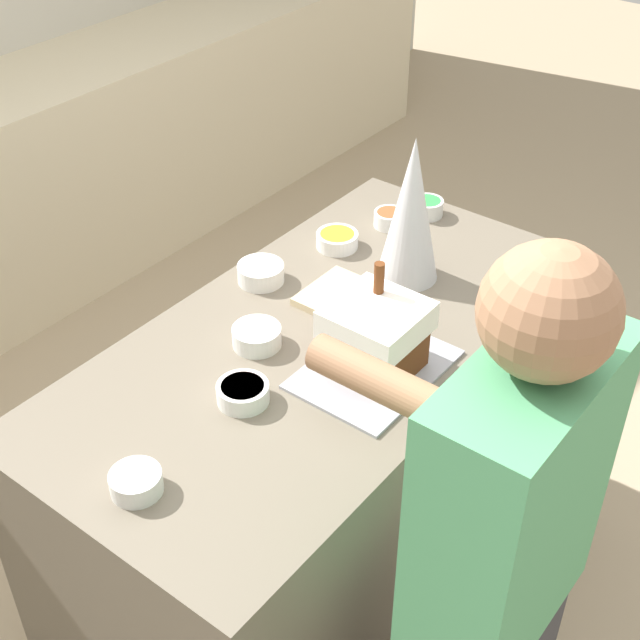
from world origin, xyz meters
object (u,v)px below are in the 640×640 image
gingerbread_house (376,336)px  candy_bowl_front_corner (427,207)px  baking_tray (374,369)px  candy_bowl_beside_tree (390,218)px  decorative_tree (411,210)px  person (492,599)px  candy_bowl_behind_tray (136,482)px  candy_bowl_near_tray_right (257,336)px  candy_bowl_far_right (261,272)px  cookbook (335,294)px  candy_bowl_near_tray_left (244,393)px  candy_bowl_center_rear (337,239)px

gingerbread_house → candy_bowl_front_corner: 0.75m
baking_tray → candy_bowl_beside_tree: bearing=31.2°
decorative_tree → person: person is taller
candy_bowl_front_corner → person: 1.29m
candy_bowl_behind_tray → candy_bowl_beside_tree: size_ratio=1.16×
candy_bowl_behind_tray → candy_bowl_near_tray_right: candy_bowl_near_tray_right is taller
candy_bowl_behind_tray → candy_bowl_far_right: bearing=22.2°
gingerbread_house → cookbook: gingerbread_house is taller
candy_bowl_far_right → candy_bowl_near_tray_right: 0.27m
candy_bowl_behind_tray → cookbook: bearing=6.7°
baking_tray → gingerbread_house: bearing=32.1°
candy_bowl_front_corner → candy_bowl_beside_tree: bearing=156.4°
cookbook → candy_bowl_near_tray_left: bearing=-169.3°
candy_bowl_behind_tray → person: person is taller
decorative_tree → candy_bowl_far_right: (-0.26, 0.29, -0.17)m
gingerbread_house → candy_bowl_front_corner: size_ratio=2.64×
candy_bowl_center_rear → candy_bowl_near_tray_left: (-0.65, -0.23, 0.00)m
baking_tray → candy_bowl_near_tray_left: candy_bowl_near_tray_left is taller
candy_bowl_behind_tray → candy_bowl_center_rear: bearing=13.5°
gingerbread_house → candy_bowl_behind_tray: 0.62m
candy_bowl_beside_tree → candy_bowl_far_right: bearing=166.5°
candy_bowl_front_corner → candy_bowl_center_rear: bearing=161.4°
candy_bowl_front_corner → candy_bowl_near_tray_right: bearing=-179.2°
candy_bowl_far_right → candy_bowl_near_tray_left: bearing=-143.7°
gingerbread_house → candy_bowl_far_right: size_ratio=2.02×
candy_bowl_center_rear → candy_bowl_beside_tree: candy_bowl_beside_tree is taller
candy_bowl_behind_tray → candy_bowl_beside_tree: 1.17m
baking_tray → candy_bowl_near_tray_right: bearing=108.4°
candy_bowl_behind_tray → candy_bowl_front_corner: bearing=5.9°
decorative_tree → baking_tray: bearing=-157.3°
gingerbread_house → candy_bowl_near_tray_right: 0.30m
decorative_tree → candy_bowl_front_corner: 0.38m
person → candy_bowl_near_tray_left: bearing=84.9°
candy_bowl_behind_tray → cookbook: candy_bowl_behind_tray is taller
gingerbread_house → candy_bowl_near_tray_right: gingerbread_house is taller
candy_bowl_center_rear → person: size_ratio=0.07×
baking_tray → candy_bowl_front_corner: (0.69, 0.29, 0.02)m
gingerbread_house → candy_bowl_center_rear: size_ratio=2.13×
baking_tray → candy_bowl_beside_tree: candy_bowl_beside_tree is taller
gingerbread_house → candy_bowl_beside_tree: (0.57, 0.34, -0.08)m
decorative_tree → candy_bowl_beside_tree: bearing=44.3°
baking_tray → gingerbread_house: 0.10m
decorative_tree → candy_bowl_far_right: 0.43m
candy_bowl_behind_tray → person: 0.72m
decorative_tree → candy_bowl_near_tray_left: size_ratio=3.41×
gingerbread_house → person: (-0.32, -0.50, -0.19)m
candy_bowl_near_tray_right → cookbook: candy_bowl_near_tray_right is taller
decorative_tree → candy_bowl_far_right: size_ratio=3.24×
gingerbread_house → candy_bowl_near_tray_right: size_ratio=2.10×
candy_bowl_center_rear → candy_bowl_far_right: (-0.26, 0.06, 0.00)m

